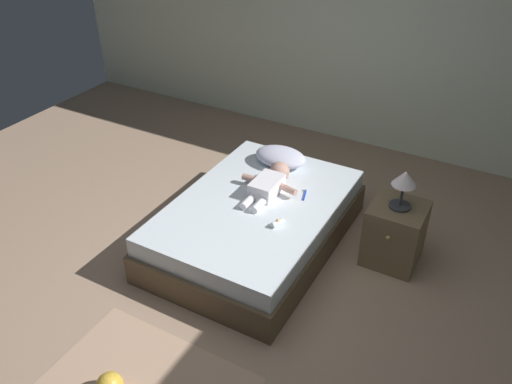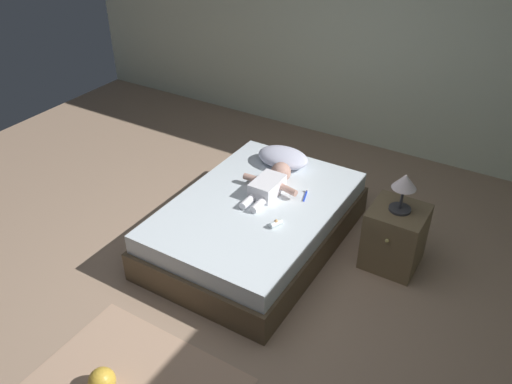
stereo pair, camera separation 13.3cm
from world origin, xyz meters
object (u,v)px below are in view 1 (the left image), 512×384
(baby, at_px, (270,182))
(lamp, at_px, (404,182))
(pillow, at_px, (280,157))
(baby_bottle, at_px, (278,223))
(nightstand, at_px, (395,234))
(toothbrush, at_px, (305,194))
(bed, at_px, (256,223))

(baby, distance_m, lamp, 1.11)
(pillow, xyz_separation_m, baby_bottle, (0.41, -0.85, -0.05))
(nightstand, distance_m, lamp, 0.49)
(pillow, distance_m, nightstand, 1.25)
(toothbrush, xyz_separation_m, baby_bottle, (-0.01, -0.49, 0.02))
(pillow, height_order, lamp, lamp)
(baby, height_order, nightstand, baby)
(bed, height_order, toothbrush, toothbrush)
(nightstand, bearing_deg, bed, -161.66)
(bed, distance_m, pillow, 0.72)
(bed, relative_size, toothbrush, 11.61)
(pillow, xyz_separation_m, nightstand, (1.19, -0.29, -0.24))
(bed, xyz_separation_m, baby, (0.01, 0.22, 0.29))
(bed, bearing_deg, baby, 86.68)
(baby, bearing_deg, bed, -93.32)
(toothbrush, distance_m, nightstand, 0.80)
(bed, distance_m, nightstand, 1.14)
(bed, xyz_separation_m, baby_bottle, (0.30, -0.20, 0.24))
(lamp, bearing_deg, toothbrush, -175.19)
(pillow, bearing_deg, nightstand, -13.90)
(nightstand, bearing_deg, lamp, 90.00)
(toothbrush, xyz_separation_m, lamp, (0.77, 0.07, 0.32))
(baby, distance_m, nightstand, 1.10)
(baby, distance_m, baby_bottle, 0.51)
(nightstand, relative_size, lamp, 1.63)
(bed, bearing_deg, nightstand, 18.34)
(baby, bearing_deg, pillow, 105.68)
(toothbrush, height_order, nightstand, nightstand)
(baby, xyz_separation_m, baby_bottle, (0.29, -0.42, -0.04))
(nightstand, bearing_deg, pillow, 166.10)
(toothbrush, bearing_deg, pillow, 139.12)
(baby_bottle, bearing_deg, lamp, 35.52)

